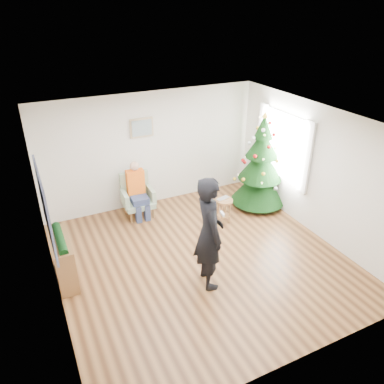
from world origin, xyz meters
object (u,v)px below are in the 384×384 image
christmas_tree (261,165)px  armchair (138,201)px  standing_man (209,233)px  console (64,259)px  stool (224,211)px

christmas_tree → armchair: (-2.65, 0.78, -0.65)m
armchair → standing_man: bearing=-80.3°
console → stool: bearing=8.8°
console → armchair: bearing=41.8°
armchair → console: bearing=-137.4°
stool → standing_man: (-1.20, -1.56, 0.70)m
stool → standing_man: 2.09m
christmas_tree → standing_man: christmas_tree is taller
stool → console: 3.39m
armchair → standing_man: (0.35, -2.66, 0.63)m
standing_man → stool: bearing=-28.5°
christmas_tree → stool: bearing=-163.4°
standing_man → christmas_tree: bearing=-41.5°
armchair → stool: bearing=-33.2°
stool → armchair: size_ratio=0.57×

